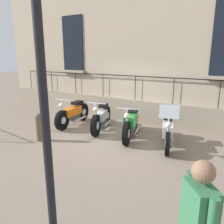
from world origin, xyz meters
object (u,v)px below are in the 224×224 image
motorcycle_green (131,124)px  motorcycle_white (167,132)px  bollard (39,127)px  motorcycle_silver (101,118)px  motorcycle_orange (73,114)px  lamppost (38,29)px

motorcycle_green → motorcycle_white: 1.23m
motorcycle_green → bollard: bearing=-53.5°
motorcycle_silver → bollard: (1.82, -1.09, 0.02)m
motorcycle_silver → motorcycle_white: size_ratio=1.04×
motorcycle_orange → lamppost: bearing=37.8°
motorcycle_green → motorcycle_white: (0.11, 1.22, -0.02)m
motorcycle_green → bollard: motorcycle_green is taller
motorcycle_orange → bollard: motorcycle_orange is taller
bollard → lamppost: bearing=50.4°
motorcycle_silver → lamppost: 5.67m
motorcycle_white → motorcycle_orange: bearing=-93.0°
motorcycle_silver → motorcycle_white: 2.44m
motorcycle_white → bollard: (1.59, -3.52, 0.00)m
motorcycle_white → lamppost: bearing=-1.9°
motorcycle_orange → lamppost: 6.26m
motorcycle_green → lamppost: size_ratio=0.48×
lamppost → bollard: bearing=-129.6°
motorcycle_silver → motorcycle_green: 1.21m
motorcycle_silver → bollard: 2.12m
motorcycle_orange → motorcycle_silver: bearing=91.6°
motorcycle_silver → lamppost: bearing=26.4°
motorcycle_orange → bollard: size_ratio=2.36×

